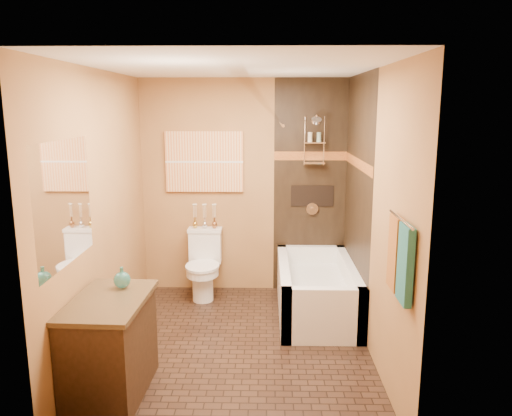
{
  "coord_description": "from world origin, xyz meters",
  "views": [
    {
      "loc": [
        0.26,
        -4.28,
        2.18
      ],
      "look_at": [
        0.16,
        0.4,
        1.22
      ],
      "focal_mm": 35.0,
      "sensor_mm": 36.0,
      "label": 1
    }
  ],
  "objects_px": {
    "bathtub": "(317,294)",
    "sunset_painting": "(204,162)",
    "toilet": "(204,264)",
    "vanity": "(110,347)"
  },
  "relations": [
    {
      "from": "toilet",
      "to": "vanity",
      "type": "relative_size",
      "value": 0.87
    },
    {
      "from": "sunset_painting",
      "to": "toilet",
      "type": "relative_size",
      "value": 1.16
    },
    {
      "from": "sunset_painting",
      "to": "vanity",
      "type": "height_order",
      "value": "sunset_painting"
    },
    {
      "from": "sunset_painting",
      "to": "toilet",
      "type": "xyz_separation_m",
      "value": [
        0.0,
        -0.26,
        -1.16
      ]
    },
    {
      "from": "sunset_painting",
      "to": "toilet",
      "type": "bearing_deg",
      "value": -90.0
    },
    {
      "from": "vanity",
      "to": "toilet",
      "type": "bearing_deg",
      "value": 79.22
    },
    {
      "from": "sunset_painting",
      "to": "bathtub",
      "type": "bearing_deg",
      "value": -29.93
    },
    {
      "from": "bathtub",
      "to": "sunset_painting",
      "type": "bearing_deg",
      "value": 150.07
    },
    {
      "from": "sunset_painting",
      "to": "toilet",
      "type": "distance_m",
      "value": 1.19
    },
    {
      "from": "bathtub",
      "to": "toilet",
      "type": "xyz_separation_m",
      "value": [
        -1.26,
        0.47,
        0.17
      ]
    }
  ]
}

